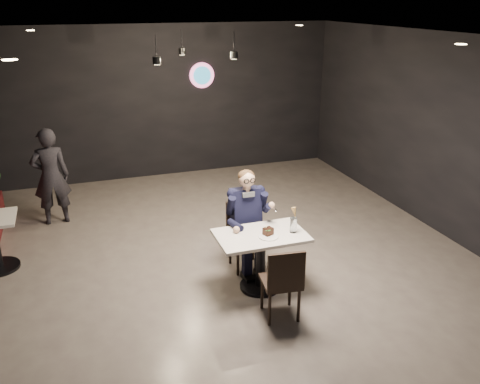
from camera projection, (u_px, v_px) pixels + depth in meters
name	position (u px, v px, depth m)	size (l,w,h in m)	color
floor	(235.00, 280.00, 6.65)	(9.00, 9.00, 0.00)	slate
wall_sign	(202.00, 75.00, 10.12)	(0.50, 0.06, 0.50)	pink
pendant_lights	(191.00, 40.00, 7.38)	(1.40, 1.20, 0.36)	black
main_table	(261.00, 261.00, 6.34)	(1.10, 0.70, 0.75)	silver
chair_far	(246.00, 237.00, 6.80)	(0.42, 0.46, 0.92)	black
chair_near	(281.00, 280.00, 5.75)	(0.42, 0.46, 0.92)	black
seated_man	(246.00, 219.00, 6.70)	(0.60, 0.80, 1.44)	black
dessert_plate	(268.00, 237.00, 6.13)	(0.24, 0.24, 0.01)	white
cake_slice	(268.00, 232.00, 6.15)	(0.11, 0.09, 0.08)	black
mint_leaf	(268.00, 230.00, 6.09)	(0.06, 0.04, 0.01)	green
sundae_glass	(293.00, 225.00, 6.23)	(0.08, 0.08, 0.19)	silver
wafer_cone	(294.00, 213.00, 6.20)	(0.06, 0.06, 0.13)	tan
passerby	(51.00, 177.00, 8.07)	(0.58, 0.38, 1.58)	black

